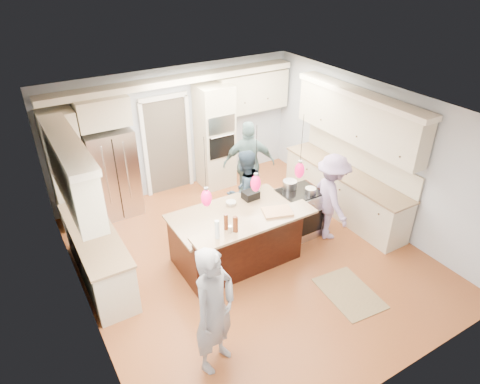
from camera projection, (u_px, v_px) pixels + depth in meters
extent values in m
plane|color=#AB5F2E|center=(250.00, 256.00, 7.59)|extent=(6.00, 6.00, 0.00)
cube|color=#B2BCC6|center=(176.00, 130.00, 9.13)|extent=(5.50, 0.04, 2.70)
cube|color=#B2BCC6|center=(397.00, 308.00, 4.69)|extent=(5.50, 0.04, 2.70)
cube|color=#B2BCC6|center=(77.00, 244.00, 5.69)|extent=(0.04, 6.00, 2.70)
cube|color=#B2BCC6|center=(373.00, 153.00, 8.13)|extent=(0.04, 6.00, 2.70)
cube|color=white|center=(252.00, 111.00, 6.23)|extent=(5.50, 6.00, 0.04)
cube|color=#B7B7BC|center=(113.00, 173.00, 8.40)|extent=(0.90, 0.70, 1.80)
cube|color=beige|center=(215.00, 137.00, 9.32)|extent=(0.72, 0.64, 2.30)
cube|color=black|center=(222.00, 125.00, 8.88)|extent=(0.60, 0.02, 0.35)
cube|color=black|center=(222.00, 147.00, 9.13)|extent=(0.60, 0.02, 0.50)
cylinder|color=#B7B7BC|center=(223.00, 136.00, 8.98)|extent=(0.55, 0.02, 0.02)
cube|color=beige|center=(67.00, 170.00, 7.96)|extent=(0.60, 0.58, 2.30)
cube|color=beige|center=(101.00, 111.00, 7.81)|extent=(0.95, 0.58, 0.55)
cube|color=beige|center=(252.00, 92.00, 9.49)|extent=(1.70, 0.35, 0.85)
cube|color=beige|center=(176.00, 80.00, 8.41)|extent=(5.30, 0.38, 0.12)
cube|color=#4C443A|center=(167.00, 146.00, 9.16)|extent=(0.90, 0.06, 2.10)
cube|color=white|center=(163.00, 97.00, 8.59)|extent=(1.04, 0.06, 0.10)
cube|color=beige|center=(343.00, 193.00, 8.65)|extent=(0.60, 3.00, 0.88)
cube|color=tan|center=(346.00, 172.00, 8.42)|extent=(0.64, 3.05, 0.04)
cube|color=beige|center=(358.00, 119.00, 7.93)|extent=(0.35, 3.00, 0.85)
cube|color=beige|center=(361.00, 94.00, 7.68)|extent=(0.37, 3.10, 0.10)
cube|color=beige|center=(98.00, 256.00, 6.89)|extent=(0.60, 2.20, 0.88)
cube|color=tan|center=(93.00, 233.00, 6.66)|extent=(0.64, 2.25, 0.04)
cube|color=beige|center=(72.00, 174.00, 6.06)|extent=(0.35, 2.20, 0.85)
cube|color=beige|center=(65.00, 143.00, 5.83)|extent=(0.37, 2.30, 0.10)
cube|color=black|center=(234.00, 236.00, 7.37)|extent=(2.00, 1.00, 0.88)
cube|color=tan|center=(233.00, 214.00, 7.13)|extent=(2.10, 1.10, 0.04)
cube|color=black|center=(251.00, 249.00, 6.90)|extent=(2.00, 0.12, 1.08)
cube|color=tan|center=(256.00, 225.00, 6.51)|extent=(2.10, 0.42, 0.04)
cube|color=black|center=(251.00, 195.00, 7.50)|extent=(0.28, 0.23, 0.14)
cube|color=#B7B7BC|center=(297.00, 213.00, 7.97)|extent=(0.76, 0.66, 0.90)
cube|color=black|center=(308.00, 224.00, 7.75)|extent=(0.65, 0.01, 0.45)
cube|color=black|center=(299.00, 192.00, 7.74)|extent=(0.72, 0.59, 0.02)
cube|color=black|center=(314.00, 208.00, 8.16)|extent=(0.06, 0.71, 0.88)
cylinder|color=black|center=(205.00, 164.00, 5.57)|extent=(0.01, 0.01, 0.75)
ellipsoid|color=#CB0B46|center=(206.00, 198.00, 5.84)|extent=(0.15, 0.15, 0.26)
cylinder|color=black|center=(256.00, 150.00, 5.93)|extent=(0.01, 0.01, 0.75)
ellipsoid|color=#CB0B46|center=(256.00, 183.00, 6.19)|extent=(0.15, 0.15, 0.26)
cylinder|color=black|center=(302.00, 139.00, 6.28)|extent=(0.01, 0.01, 0.75)
ellipsoid|color=#CB0B46|center=(300.00, 170.00, 6.55)|extent=(0.15, 0.15, 0.26)
imported|color=gray|center=(214.00, 311.00, 5.24)|extent=(0.79, 0.68, 1.83)
imported|color=#293D50|center=(245.00, 191.00, 7.99)|extent=(0.87, 0.72, 1.61)
imported|color=slate|center=(249.00, 164.00, 8.74)|extent=(1.15, 0.86, 1.81)
imported|color=#9C84B2|center=(331.00, 197.00, 7.73)|extent=(0.89, 1.20, 1.66)
cube|color=#947C51|center=(349.00, 293.00, 6.78)|extent=(0.82, 1.13, 0.01)
cylinder|color=silver|center=(217.00, 230.00, 6.11)|extent=(0.09, 0.09, 0.30)
cylinder|color=#4C200D|center=(226.00, 222.00, 6.31)|extent=(0.07, 0.07, 0.26)
cylinder|color=#4C200D|center=(236.00, 225.00, 6.26)|extent=(0.07, 0.07, 0.25)
cylinder|color=#4C200D|center=(235.00, 224.00, 6.26)|extent=(0.09, 0.09, 0.26)
cylinder|color=#B7B7BC|center=(230.00, 229.00, 6.27)|extent=(0.07, 0.07, 0.11)
cube|color=tan|center=(277.00, 212.00, 6.76)|extent=(0.53, 0.45, 0.04)
cylinder|color=#B7B7BC|center=(290.00, 185.00, 7.81)|extent=(0.26, 0.26, 0.15)
cylinder|color=#B7B7BC|center=(310.00, 191.00, 7.67)|extent=(0.20, 0.20, 0.10)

